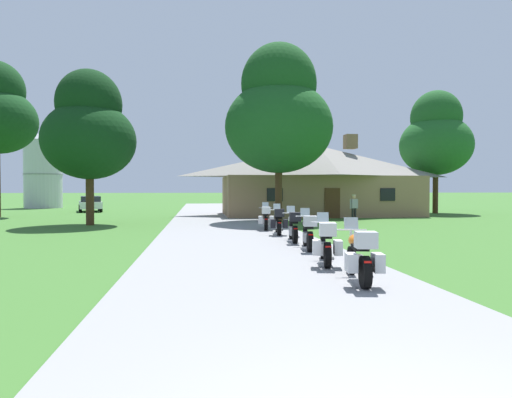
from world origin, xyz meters
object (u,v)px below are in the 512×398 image
Objects in this scene: motorcycle_silver_fifth_in_row at (278,222)px; parked_white_suv_far_left at (90,203)px; motorcycle_black_third_in_row at (308,232)px; tree_by_lodge_front at (279,114)px; motorcycle_silver_fourth_in_row at (293,227)px; motorcycle_silver_second_in_row at (326,243)px; metal_silo_distant at (43,170)px; tree_left_near at (89,130)px; motorcycle_silver_farthest_in_row at (266,218)px; motorcycle_orange_nearest_to_camera at (360,257)px; tree_right_of_lodge at (436,137)px; bystander_gray_shirt_near_lodge at (354,207)px.

parked_white_suv_far_left reaches higher than motorcycle_silver_fifth_in_row.
motorcycle_silver_fifth_in_row is at bearing 99.39° from motorcycle_black_third_in_row.
tree_by_lodge_front is at bearing 91.96° from motorcycle_black_third_in_row.
tree_by_lodge_front reaches higher than motorcycle_silver_fourth_in_row.
motorcycle_silver_second_in_row is 0.25× the size of metal_silo_distant.
motorcycle_black_third_in_row is 41.50m from metal_silo_distant.
tree_by_lodge_front is (10.92, 0.83, 1.25)m from tree_left_near.
parked_white_suv_far_left is (-12.97, 20.06, 0.17)m from motorcycle_silver_farthest_in_row.
motorcycle_orange_nearest_to_camera is at bearing -84.16° from motorcycle_black_third_in_row.
metal_silo_distant reaches higher than motorcycle_silver_second_in_row.
motorcycle_silver_farthest_in_row is 21.98m from tree_right_of_lodge.
motorcycle_silver_second_in_row is 0.99× the size of motorcycle_silver_fourth_in_row.
tree_by_lodge_front is 21.47m from parked_white_suv_far_left.
motorcycle_orange_nearest_to_camera is 7.17m from motorcycle_silver_fourth_in_row.
motorcycle_orange_nearest_to_camera is 2.23m from motorcycle_silver_second_in_row.
motorcycle_silver_second_in_row is at bearing -84.72° from motorcycle_silver_fifth_in_row.
motorcycle_silver_farthest_in_row is 0.24× the size of tree_left_near.
motorcycle_silver_fourth_in_row is 11.17m from bystander_gray_shirt_near_lodge.
parked_white_suv_far_left is at bearing 124.39° from motorcycle_silver_fourth_in_row.
tree_left_near reaches higher than motorcycle_silver_farthest_in_row.
tree_left_near is 1.05× the size of metal_silo_distant.
motorcycle_silver_fifth_in_row is 9.11m from bystander_gray_shirt_near_lodge.
motorcycle_silver_farthest_in_row is 35.46m from metal_silo_distant.
metal_silo_distant is at bearing 156.67° from tree_right_of_lodge.
bystander_gray_shirt_near_lodge reaches higher than motorcycle_orange_nearest_to_camera.
motorcycle_silver_farthest_in_row is at bearing -26.43° from tree_left_near.
motorcycle_black_third_in_row is 15.73m from tree_left_near.
tree_right_of_lodge is (25.78, 8.69, 1.07)m from tree_left_near.
motorcycle_silver_fourth_in_row is at bearing 99.16° from motorcycle_silver_second_in_row.
parked_white_suv_far_left reaches higher than motorcycle_orange_nearest_to_camera.
bystander_gray_shirt_near_lodge is (5.96, 6.88, 0.34)m from motorcycle_silver_fifth_in_row.
tree_right_of_lodge is (16.24, 18.17, 5.79)m from motorcycle_silver_fourth_in_row.
motorcycle_black_third_in_row is (0.21, 5.08, 0.01)m from motorcycle_orange_nearest_to_camera.
motorcycle_silver_farthest_in_row is at bearing 102.14° from motorcycle_silver_second_in_row.
tree_left_near is at bearing -161.38° from tree_right_of_lodge.
motorcycle_orange_nearest_to_camera is 0.19× the size of tree_by_lodge_front.
motorcycle_black_third_in_row and motorcycle_silver_fifth_in_row have the same top height.
motorcycle_orange_nearest_to_camera is at bearing -60.67° from tree_left_near.
parked_white_suv_far_left is at bearing 130.49° from motorcycle_silver_farthest_in_row.
parked_white_suv_far_left is (-13.00, 29.86, 0.17)m from motorcycle_silver_second_in_row.
motorcycle_silver_fourth_in_row is at bearing 98.80° from motorcycle_black_third_in_row.
bystander_gray_shirt_near_lodge is 16.04m from tree_left_near.
bystander_gray_shirt_near_lodge is at bearing 44.49° from motorcycle_silver_farthest_in_row.
motorcycle_silver_second_in_row is 17.80m from tree_left_near.
motorcycle_silver_fourth_in_row and motorcycle_silver_farthest_in_row have the same top height.
motorcycle_silver_fourth_in_row is at bearing -97.59° from tree_by_lodge_front.
motorcycle_orange_nearest_to_camera is 12.04m from motorcycle_silver_farthest_in_row.
motorcycle_silver_farthest_in_row is 11.39m from tree_left_near.
motorcycle_orange_nearest_to_camera is 1.01× the size of motorcycle_silver_second_in_row.
metal_silo_distant reaches higher than bystander_gray_shirt_near_lodge.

